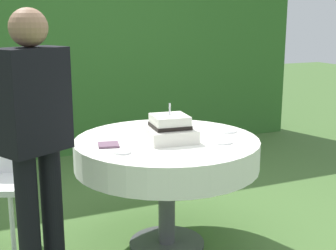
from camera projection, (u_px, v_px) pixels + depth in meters
ground_plane at (167, 244)px, 3.31m from camera, size 20.00×20.00×0.00m
foliage_hedge at (75, 47)px, 5.35m from camera, size 5.52×0.40×2.43m
cake_table at (167, 154)px, 3.16m from camera, size 1.23×1.23×0.76m
wedding_cake at (170, 129)px, 3.08m from camera, size 0.33×0.33×0.25m
serving_plate_near at (223, 142)px, 3.04m from camera, size 0.13×0.13×0.01m
serving_plate_far at (227, 131)px, 3.33m from camera, size 0.14×0.14×0.01m
serving_plate_left at (122, 152)px, 2.82m from camera, size 0.11×0.11×0.01m
napkin_stack at (108, 145)px, 2.97m from camera, size 0.15×0.15×0.01m
standing_person at (35, 137)px, 2.52m from camera, size 0.41×0.35×1.60m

